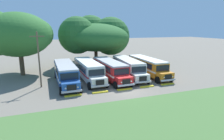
{
  "coord_description": "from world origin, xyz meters",
  "views": [
    {
      "loc": [
        -9.38,
        -20.51,
        7.88
      ],
      "look_at": [
        0.0,
        5.31,
        1.6
      ],
      "focal_mm": 29.92,
      "sensor_mm": 36.0,
      "label": 1
    }
  ],
  "objects_px": {
    "parked_bus_slot_1": "(89,69)",
    "utility_pole": "(39,58)",
    "secondary_tree": "(16,35)",
    "parked_bus_slot_4": "(148,66)",
    "broad_shade_tree": "(96,36)",
    "parked_bus_slot_0": "(66,72)",
    "parked_bus_slot_2": "(110,69)",
    "parked_bus_slot_3": "(128,67)"
  },
  "relations": [
    {
      "from": "parked_bus_slot_0",
      "to": "secondary_tree",
      "type": "bearing_deg",
      "value": -138.4
    },
    {
      "from": "parked_bus_slot_0",
      "to": "broad_shade_tree",
      "type": "distance_m",
      "value": 16.92
    },
    {
      "from": "parked_bus_slot_0",
      "to": "secondary_tree",
      "type": "height_order",
      "value": "secondary_tree"
    },
    {
      "from": "parked_bus_slot_4",
      "to": "broad_shade_tree",
      "type": "xyz_separation_m",
      "value": [
        -5.22,
        13.84,
        4.46
      ]
    },
    {
      "from": "parked_bus_slot_0",
      "to": "utility_pole",
      "type": "relative_size",
      "value": 1.47
    },
    {
      "from": "broad_shade_tree",
      "to": "parked_bus_slot_2",
      "type": "bearing_deg",
      "value": -96.31
    },
    {
      "from": "parked_bus_slot_0",
      "to": "secondary_tree",
      "type": "relative_size",
      "value": 0.93
    },
    {
      "from": "parked_bus_slot_2",
      "to": "parked_bus_slot_1",
      "type": "bearing_deg",
      "value": -105.62
    },
    {
      "from": "parked_bus_slot_2",
      "to": "broad_shade_tree",
      "type": "xyz_separation_m",
      "value": [
        1.55,
        13.98,
        4.46
      ]
    },
    {
      "from": "parked_bus_slot_3",
      "to": "parked_bus_slot_0",
      "type": "bearing_deg",
      "value": -82.75
    },
    {
      "from": "secondary_tree",
      "to": "broad_shade_tree",
      "type": "bearing_deg",
      "value": 23.59
    },
    {
      "from": "broad_shade_tree",
      "to": "secondary_tree",
      "type": "bearing_deg",
      "value": -156.41
    },
    {
      "from": "secondary_tree",
      "to": "utility_pole",
      "type": "height_order",
      "value": "secondary_tree"
    },
    {
      "from": "parked_bus_slot_4",
      "to": "parked_bus_slot_0",
      "type": "bearing_deg",
      "value": -89.1
    },
    {
      "from": "parked_bus_slot_1",
      "to": "utility_pole",
      "type": "xyz_separation_m",
      "value": [
        -6.93,
        -1.67,
        2.36
      ]
    },
    {
      "from": "parked_bus_slot_0",
      "to": "broad_shade_tree",
      "type": "height_order",
      "value": "broad_shade_tree"
    },
    {
      "from": "parked_bus_slot_2",
      "to": "utility_pole",
      "type": "bearing_deg",
      "value": -87.15
    },
    {
      "from": "parked_bus_slot_2",
      "to": "parked_bus_slot_0",
      "type": "bearing_deg",
      "value": -91.72
    },
    {
      "from": "parked_bus_slot_4",
      "to": "parked_bus_slot_1",
      "type": "bearing_deg",
      "value": -93.55
    },
    {
      "from": "utility_pole",
      "to": "parked_bus_slot_1",
      "type": "bearing_deg",
      "value": 13.54
    },
    {
      "from": "parked_bus_slot_2",
      "to": "secondary_tree",
      "type": "xyz_separation_m",
      "value": [
        -13.49,
        7.41,
        5.16
      ]
    },
    {
      "from": "parked_bus_slot_2",
      "to": "parked_bus_slot_3",
      "type": "distance_m",
      "value": 3.38
    },
    {
      "from": "parked_bus_slot_0",
      "to": "secondary_tree",
      "type": "xyz_separation_m",
      "value": [
        -6.7,
        7.47,
        5.16
      ]
    },
    {
      "from": "broad_shade_tree",
      "to": "utility_pole",
      "type": "xyz_separation_m",
      "value": [
        -11.71,
        -14.87,
        -2.1
      ]
    },
    {
      "from": "parked_bus_slot_2",
      "to": "parked_bus_slot_3",
      "type": "bearing_deg",
      "value": 96.01
    },
    {
      "from": "parked_bus_slot_0",
      "to": "secondary_tree",
      "type": "distance_m",
      "value": 11.28
    },
    {
      "from": "parked_bus_slot_1",
      "to": "utility_pole",
      "type": "bearing_deg",
      "value": -78.01
    },
    {
      "from": "secondary_tree",
      "to": "parked_bus_slot_1",
      "type": "bearing_deg",
      "value": -32.94
    },
    {
      "from": "broad_shade_tree",
      "to": "secondary_tree",
      "type": "relative_size",
      "value": 1.41
    },
    {
      "from": "parked_bus_slot_3",
      "to": "parked_bus_slot_2",
      "type": "bearing_deg",
      "value": -77.58
    },
    {
      "from": "parked_bus_slot_0",
      "to": "parked_bus_slot_2",
      "type": "xyz_separation_m",
      "value": [
        6.78,
        0.05,
        0.0
      ]
    },
    {
      "from": "parked_bus_slot_3",
      "to": "parked_bus_slot_4",
      "type": "bearing_deg",
      "value": 88.44
    },
    {
      "from": "parked_bus_slot_1",
      "to": "utility_pole",
      "type": "height_order",
      "value": "utility_pole"
    },
    {
      "from": "parked_bus_slot_0",
      "to": "parked_bus_slot_3",
      "type": "height_order",
      "value": "same"
    },
    {
      "from": "parked_bus_slot_4",
      "to": "utility_pole",
      "type": "distance_m",
      "value": 17.12
    },
    {
      "from": "parked_bus_slot_1",
      "to": "utility_pole",
      "type": "distance_m",
      "value": 7.5
    },
    {
      "from": "broad_shade_tree",
      "to": "parked_bus_slot_0",
      "type": "bearing_deg",
      "value": -120.69
    },
    {
      "from": "secondary_tree",
      "to": "utility_pole",
      "type": "xyz_separation_m",
      "value": [
        3.33,
        -8.31,
        -2.8
      ]
    },
    {
      "from": "parked_bus_slot_1",
      "to": "parked_bus_slot_4",
      "type": "bearing_deg",
      "value": 84.8
    },
    {
      "from": "parked_bus_slot_3",
      "to": "secondary_tree",
      "type": "relative_size",
      "value": 0.94
    },
    {
      "from": "parked_bus_slot_2",
      "to": "broad_shade_tree",
      "type": "distance_m",
      "value": 14.75
    },
    {
      "from": "parked_bus_slot_3",
      "to": "secondary_tree",
      "type": "height_order",
      "value": "secondary_tree"
    }
  ]
}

